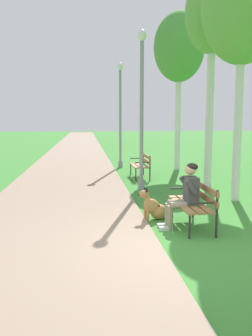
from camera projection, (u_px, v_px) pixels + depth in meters
name	position (u px, v px, depth m)	size (l,w,h in m)	color
ground_plane	(184.00, 251.00, 5.72)	(120.00, 120.00, 0.00)	#3D8433
paved_path	(78.00, 145.00, 29.12)	(3.59, 60.00, 0.04)	gray
park_bench_near	(195.00, 201.00, 6.94)	(0.55, 1.50, 0.85)	olive
park_bench_mid	(141.00, 164.00, 12.87)	(0.55, 1.50, 0.85)	olive
person_seated_on_near_bench	(185.00, 193.00, 6.84)	(0.74, 0.49, 1.25)	gray
dog_shepherd	(154.00, 207.00, 7.47)	(0.82, 0.40, 0.71)	#B27F47
lamp_post_near	(142.00, 110.00, 10.19)	(0.24, 0.24, 4.51)	gray
lamp_post_mid	(120.00, 114.00, 15.46)	(0.24, 0.24, 4.43)	gray
birch_tree_second	(243.00, 6.00, 8.68)	(2.00, 1.94, 6.22)	silver
birch_tree_third	(212.00, 18.00, 10.62)	(1.63, 1.50, 6.31)	silver
birch_tree_fourth	(179.00, 48.00, 14.44)	(2.02, 2.17, 6.32)	silver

